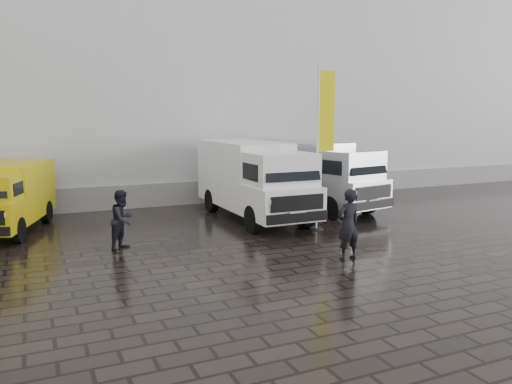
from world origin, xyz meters
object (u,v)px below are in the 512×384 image
Objects in this scene: van_silver at (314,176)px; flagpole at (322,137)px; van_yellow at (6,199)px; wheelie_bin at (312,185)px; person_tent at (123,220)px; person_front at (348,224)px; van_white at (254,181)px.

flagpole reaches higher than van_silver.
wheelie_bin is (13.16, 2.39, -0.59)m from van_yellow.
flagpole is 7.54m from wheelie_bin.
flagpole is (-1.72, -3.35, 1.75)m from van_silver.
person_tent is (-8.38, -3.28, -0.52)m from van_silver.
flagpole is 2.89× the size of person_front.
person_front is (-3.06, -6.88, -0.43)m from van_silver.
van_yellow is at bearing -158.14° from wheelie_bin.
flagpole is at bearing -106.68° from wheelie_bin.
van_yellow is 13.39m from wheelie_bin.
person_tent reaches higher than wheelie_bin.
person_tent is at bearing -38.51° from person_front.
wheelie_bin is at bearing 61.74° from flagpole.
flagpole reaches higher than wheelie_bin.
wheelie_bin is (4.77, 3.75, -0.89)m from van_white.
person_tent is (-6.66, 0.07, -2.28)m from flagpole.
van_white reaches higher than person_front.
van_silver is 3.70× the size of person_tent.
person_tent is (-5.32, 3.60, -0.09)m from person_front.
van_white is 6.03m from person_front.
van_white is 3.33m from flagpole.
van_yellow is 0.74× the size of van_white.
person_tent is (-5.24, -2.42, -0.57)m from van_white.
van_white is at bearing -93.68° from person_front.
van_silver is 9.02m from person_tent.
van_yellow is at bearing 158.58° from flagpole.
van_silver reaches higher than van_yellow.
person_front is at bearing -110.80° from flagpole.
van_silver is 3.42m from wheelie_bin.
van_yellow is at bearing 83.06° from person_tent.
van_white is at bearing 7.74° from van_yellow.
van_silver reaches higher than person_tent.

